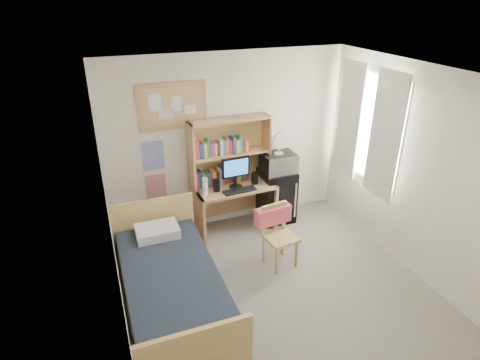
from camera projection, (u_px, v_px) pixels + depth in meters
name	position (u px, v px, depth m)	size (l,w,h in m)	color
floor	(288.00, 306.00, 4.69)	(3.60, 4.20, 0.02)	gray
ceiling	(303.00, 81.00, 3.56)	(3.60, 4.20, 0.02)	white
wall_back	(228.00, 142.00, 5.89)	(3.60, 0.04, 2.60)	white
wall_left	(114.00, 244.00, 3.55)	(0.04, 4.20, 2.60)	white
wall_right	(431.00, 182.00, 4.70)	(0.04, 4.20, 2.60)	white
window_unit	(368.00, 127.00, 5.56)	(0.10, 1.40, 1.70)	white
curtain_left	(385.00, 137.00, 5.21)	(0.04, 0.55, 1.70)	white
curtain_right	(349.00, 120.00, 5.89)	(0.04, 0.55, 1.70)	white
bulletin_board	(172.00, 106.00, 5.36)	(0.94, 0.03, 0.64)	tan
poster_wave	(153.00, 156.00, 5.55)	(0.30, 0.01, 0.42)	#2944A5
poster_japan	(156.00, 186.00, 5.76)	(0.28, 0.01, 0.36)	#BF213F
desk	(234.00, 207.00, 6.03)	(1.18, 0.59, 0.74)	tan
desk_chair	(281.00, 237.00, 5.21)	(0.42, 0.42, 0.84)	#D8B866
mini_fridge	(276.00, 195.00, 6.27)	(0.49, 0.49, 0.84)	black
bed	(172.00, 292.00, 4.48)	(1.03, 2.05, 0.56)	black
hutch	(230.00, 151.00, 5.78)	(1.19, 0.30, 0.97)	tan
monitor	(236.00, 173.00, 5.72)	(0.42, 0.03, 0.44)	black
keyboard	(240.00, 191.00, 5.70)	(0.48, 0.15, 0.02)	black
speaker_left	(216.00, 185.00, 5.67)	(0.08, 0.08, 0.18)	black
speaker_right	(255.00, 178.00, 5.89)	(0.07, 0.07, 0.18)	black
water_bottle	(205.00, 186.00, 5.56)	(0.07, 0.07, 0.26)	white
hoodie	(273.00, 215.00, 5.27)	(0.50, 0.15, 0.24)	#EE5A6B
microwave	(278.00, 163.00, 6.01)	(0.49, 0.37, 0.28)	#BBBBC0
desk_fan	(279.00, 143.00, 5.88)	(0.26, 0.26, 0.33)	white
pillow	(157.00, 231.00, 4.97)	(0.52, 0.36, 0.12)	white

